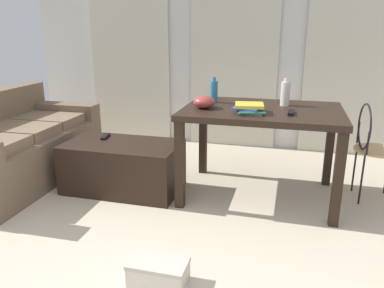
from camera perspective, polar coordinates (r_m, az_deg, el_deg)
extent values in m
plane|color=beige|center=(3.05, -0.23, -10.66)|extent=(7.91, 7.91, 0.00)
cube|color=silver|center=(4.71, 6.51, 14.51)|extent=(5.22, 0.10, 2.43)
cube|color=beige|center=(5.02, -9.31, 12.33)|extent=(1.04, 0.03, 2.04)
cube|color=beige|center=(4.64, 6.27, 12.07)|extent=(1.04, 0.03, 2.04)
cube|color=beige|center=(4.62, 23.11, 10.82)|extent=(1.04, 0.03, 2.04)
cube|color=brown|center=(4.01, -24.70, -1.91)|extent=(0.92, 1.75, 0.44)
cube|color=brown|center=(4.53, -19.29, 4.78)|extent=(0.89, 0.22, 0.17)
cube|color=#7D664F|center=(4.25, -20.99, 3.36)|extent=(0.66, 0.43, 0.10)
cube|color=#7D664F|center=(3.90, -24.62, 1.80)|extent=(0.66, 0.43, 0.10)
cube|color=black|center=(3.48, -10.32, -3.33)|extent=(1.02, 0.57, 0.44)
cube|color=black|center=(3.21, 10.53, 4.86)|extent=(1.30, 0.91, 0.05)
cube|color=black|center=(3.04, -1.85, -3.20)|extent=(0.07, 0.07, 0.73)
cube|color=black|center=(2.95, 21.13, -5.07)|extent=(0.07, 0.07, 0.73)
cube|color=black|center=(3.78, 1.68, 0.91)|extent=(0.07, 0.07, 0.73)
cube|color=black|center=(3.71, 19.98, -0.47)|extent=(0.07, 0.07, 0.73)
cylinder|color=tan|center=(3.53, 26.28, -0.86)|extent=(0.39, 0.39, 0.02)
cylinder|color=black|center=(3.44, 24.16, -4.98)|extent=(0.02, 0.02, 0.43)
cylinder|color=black|center=(3.69, 23.24, -3.40)|extent=(0.02, 0.02, 0.43)
torus|color=black|center=(3.44, 24.52, 2.42)|extent=(0.05, 0.39, 0.39)
cylinder|color=black|center=(3.31, 24.96, 0.09)|extent=(0.02, 0.02, 0.19)
cylinder|color=black|center=(3.62, 23.74, 1.61)|extent=(0.02, 0.02, 0.19)
cylinder|color=beige|center=(3.34, 13.87, 7.34)|extent=(0.08, 0.08, 0.20)
cylinder|color=beige|center=(3.33, 14.01, 9.33)|extent=(0.04, 0.04, 0.03)
cylinder|color=teal|center=(3.40, 3.33, 7.85)|extent=(0.07, 0.07, 0.19)
cylinder|color=teal|center=(3.38, 3.36, 9.73)|extent=(0.03, 0.03, 0.04)
ellipsoid|color=#9E3833|center=(3.15, 1.84, 6.34)|extent=(0.18, 0.18, 0.11)
cube|color=#4C4C51|center=(3.02, 8.73, 4.83)|extent=(0.21, 0.26, 0.02)
cube|color=#2D7F56|center=(3.03, 8.86, 5.12)|extent=(0.25, 0.30, 0.01)
cube|color=#33519E|center=(3.03, 8.48, 5.44)|extent=(0.24, 0.26, 0.02)
cube|color=gold|center=(3.02, 8.63, 5.80)|extent=(0.25, 0.23, 0.02)
cube|color=black|center=(3.04, 14.68, 4.61)|extent=(0.05, 0.17, 0.02)
cube|color=#9EA0A5|center=(3.37, 9.19, 5.97)|extent=(0.06, 0.07, 0.00)
torus|color=#262628|center=(3.41, 8.63, 6.14)|extent=(0.03, 0.03, 0.00)
cube|color=#9EA0A5|center=(3.36, 8.86, 5.96)|extent=(0.03, 0.08, 0.00)
torus|color=#262628|center=(3.42, 8.79, 6.14)|extent=(0.03, 0.03, 0.00)
cube|color=black|center=(3.62, -12.92, 1.11)|extent=(0.08, 0.19, 0.02)
cube|color=beige|center=(2.32, -5.08, -18.86)|extent=(0.33, 0.19, 0.11)
cube|color=beige|center=(2.28, -5.13, -17.45)|extent=(0.34, 0.20, 0.02)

